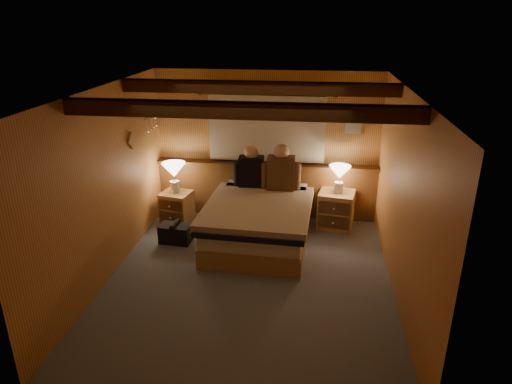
% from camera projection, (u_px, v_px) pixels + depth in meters
% --- Properties ---
extents(floor, '(4.20, 4.20, 0.00)m').
position_uv_depth(floor, '(249.00, 279.00, 5.88)').
color(floor, '#565B66').
rests_on(floor, ground).
extents(ceiling, '(4.20, 4.20, 0.00)m').
position_uv_depth(ceiling, '(248.00, 92.00, 5.01)').
color(ceiling, '#B49043').
rests_on(ceiling, wall_back).
extents(wall_back, '(3.60, 0.00, 3.60)m').
position_uv_depth(wall_back, '(267.00, 146.00, 7.39)').
color(wall_back, '#CE954A').
rests_on(wall_back, floor).
extents(wall_left, '(0.00, 4.20, 4.20)m').
position_uv_depth(wall_left, '(105.00, 186.00, 5.66)').
color(wall_left, '#CE954A').
rests_on(wall_left, floor).
extents(wall_right, '(0.00, 4.20, 4.20)m').
position_uv_depth(wall_right, '(404.00, 200.00, 5.24)').
color(wall_right, '#CE954A').
rests_on(wall_right, floor).
extents(wall_front, '(3.60, 0.00, 3.60)m').
position_uv_depth(wall_front, '(210.00, 292.00, 3.51)').
color(wall_front, '#CE954A').
rests_on(wall_front, floor).
extents(wainscot, '(3.60, 0.23, 0.94)m').
position_uv_depth(wainscot, '(266.00, 188.00, 7.59)').
color(wainscot, brown).
rests_on(wainscot, wall_back).
extents(curtain_window, '(2.18, 0.09, 1.11)m').
position_uv_depth(curtain_window, '(267.00, 127.00, 7.20)').
color(curtain_window, '#3F200F').
rests_on(curtain_window, wall_back).
extents(ceiling_beams, '(3.60, 1.65, 0.16)m').
position_uv_depth(ceiling_beams, '(250.00, 97.00, 5.18)').
color(ceiling_beams, '#3F200F').
rests_on(ceiling_beams, ceiling).
extents(coat_rail, '(0.05, 0.55, 0.24)m').
position_uv_depth(coat_rail, '(151.00, 122.00, 6.93)').
color(coat_rail, white).
rests_on(coat_rail, wall_left).
extents(framed_print, '(0.30, 0.04, 0.25)m').
position_uv_depth(framed_print, '(353.00, 127.00, 7.08)').
color(framed_print, '#A67F53').
rests_on(framed_print, wall_back).
extents(bed, '(1.58, 1.98, 0.65)m').
position_uv_depth(bed, '(259.00, 222.00, 6.71)').
color(bed, '#AD794A').
rests_on(bed, floor).
extents(nightstand_left, '(0.53, 0.50, 0.50)m').
position_uv_depth(nightstand_left, '(177.00, 207.00, 7.46)').
color(nightstand_left, '#AD794A').
rests_on(nightstand_left, floor).
extents(nightstand_right, '(0.61, 0.57, 0.59)m').
position_uv_depth(nightstand_right, '(336.00, 210.00, 7.24)').
color(nightstand_right, '#AD794A').
rests_on(nightstand_right, floor).
extents(lamp_left, '(0.38, 0.38, 0.49)m').
position_uv_depth(lamp_left, '(174.00, 172.00, 7.27)').
color(lamp_left, silver).
rests_on(lamp_left, nightstand_left).
extents(lamp_right, '(0.33, 0.33, 0.43)m').
position_uv_depth(lamp_right, '(340.00, 174.00, 7.03)').
color(lamp_right, silver).
rests_on(lamp_right, nightstand_right).
extents(person_left, '(0.57, 0.24, 0.69)m').
position_uv_depth(person_left, '(251.00, 169.00, 7.14)').
color(person_left, black).
rests_on(person_left, bed).
extents(person_right, '(0.61, 0.24, 0.74)m').
position_uv_depth(person_right, '(281.00, 171.00, 7.00)').
color(person_right, '#533721').
rests_on(person_right, bed).
extents(duffel_bag, '(0.47, 0.30, 0.33)m').
position_uv_depth(duffel_bag, '(176.00, 233.00, 6.80)').
color(duffel_bag, black).
rests_on(duffel_bag, floor).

